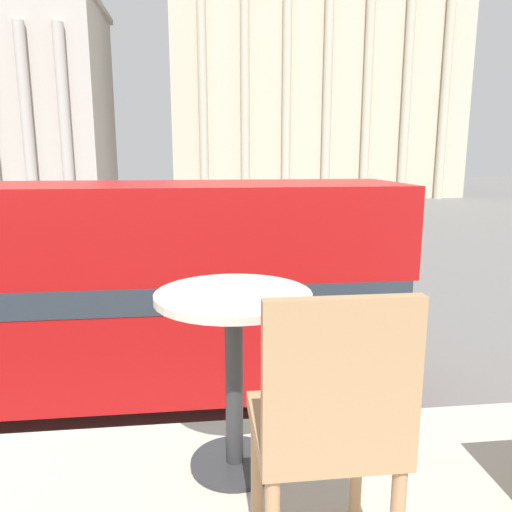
% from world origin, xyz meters
% --- Properties ---
extents(double_decker_bus, '(10.41, 2.67, 4.23)m').
position_xyz_m(double_decker_bus, '(-0.52, 6.78, 2.36)').
color(double_decker_bus, black).
rests_on(double_decker_bus, ground_plane).
extents(cafe_dining_table, '(0.60, 0.60, 0.73)m').
position_xyz_m(cafe_dining_table, '(1.15, -0.35, 4.04)').
color(cafe_dining_table, '#2D2D30').
rests_on(cafe_dining_table, cafe_floor_slab).
extents(cafe_chair_0, '(0.40, 0.40, 0.91)m').
position_xyz_m(cafe_chair_0, '(1.36, -0.95, 4.02)').
color(cafe_chair_0, '#A87F56').
rests_on(cafe_chair_0, cafe_floor_slab).
extents(plaza_building_right, '(31.86, 16.61, 24.77)m').
position_xyz_m(plaza_building_right, '(14.31, 57.18, 12.38)').
color(plaza_building_right, beige).
rests_on(plaza_building_right, ground_plane).
extents(traffic_light_near, '(0.42, 0.24, 3.39)m').
position_xyz_m(traffic_light_near, '(2.59, 11.78, 2.23)').
color(traffic_light_near, black).
rests_on(traffic_light_near, ground_plane).
extents(traffic_light_mid, '(0.42, 0.24, 3.35)m').
position_xyz_m(traffic_light_mid, '(-3.81, 18.67, 2.20)').
color(traffic_light_mid, black).
rests_on(traffic_light_mid, ground_plane).
extents(pedestrian_olive, '(0.32, 0.32, 1.77)m').
position_xyz_m(pedestrian_olive, '(-6.67, 24.76, 1.02)').
color(pedestrian_olive, '#282B33').
rests_on(pedestrian_olive, ground_plane).
extents(pedestrian_blue, '(0.32, 0.32, 1.60)m').
position_xyz_m(pedestrian_blue, '(-3.50, 18.64, 0.91)').
color(pedestrian_blue, '#282B33').
rests_on(pedestrian_blue, ground_plane).
extents(pedestrian_grey, '(0.32, 0.32, 1.64)m').
position_xyz_m(pedestrian_grey, '(3.53, 13.16, 0.94)').
color(pedestrian_grey, '#282B33').
rests_on(pedestrian_grey, ground_plane).
extents(pedestrian_black, '(0.32, 0.32, 1.76)m').
position_xyz_m(pedestrian_black, '(2.01, 22.95, 1.02)').
color(pedestrian_black, '#282B33').
rests_on(pedestrian_black, ground_plane).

